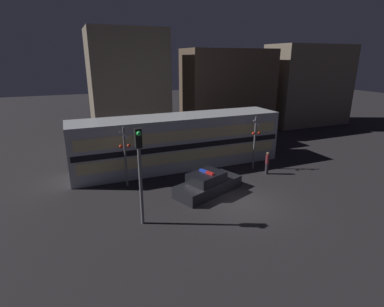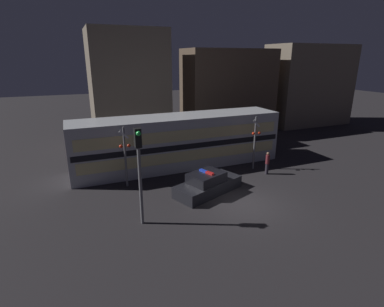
% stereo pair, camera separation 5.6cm
% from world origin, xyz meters
% --- Properties ---
extents(ground_plane, '(120.00, 120.00, 0.00)m').
position_xyz_m(ground_plane, '(0.00, 0.00, 0.00)').
color(ground_plane, '#262326').
extents(train, '(15.51, 3.13, 3.82)m').
position_xyz_m(train, '(-1.26, 7.41, 1.91)').
color(train, '#B7BABF').
rests_on(train, ground_plane).
extents(police_car, '(4.70, 3.22, 1.43)m').
position_xyz_m(police_car, '(-1.29, 2.21, 0.53)').
color(police_car, black).
rests_on(police_car, ground_plane).
extents(pedestrian, '(0.27, 0.27, 1.62)m').
position_xyz_m(pedestrian, '(3.88, 3.37, 0.83)').
color(pedestrian, '#2D2833').
rests_on(pedestrian, ground_plane).
extents(crossing_signal_near, '(0.71, 0.31, 3.90)m').
position_xyz_m(crossing_signal_near, '(3.60, 4.64, 2.17)').
color(crossing_signal_near, slate).
rests_on(crossing_signal_near, ground_plane).
extents(crossing_signal_far, '(0.71, 0.31, 3.88)m').
position_xyz_m(crossing_signal_far, '(-5.65, 5.01, 2.16)').
color(crossing_signal_far, slate).
rests_on(crossing_signal_far, ground_plane).
extents(traffic_light_corner, '(0.30, 0.46, 4.84)m').
position_xyz_m(traffic_light_corner, '(-5.82, 0.19, 3.14)').
color(traffic_light_corner, slate).
rests_on(traffic_light_corner, ground_plane).
extents(building_left, '(6.82, 5.10, 10.34)m').
position_xyz_m(building_left, '(-3.19, 15.57, 5.17)').
color(building_left, '#726656').
rests_on(building_left, ground_plane).
extents(building_center, '(9.59, 4.31, 8.75)m').
position_xyz_m(building_center, '(7.51, 15.80, 4.38)').
color(building_center, brown).
rests_on(building_center, ground_plane).
extents(building_right, '(10.02, 4.83, 9.34)m').
position_xyz_m(building_right, '(18.57, 15.91, 4.67)').
color(building_right, '#726656').
rests_on(building_right, ground_plane).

